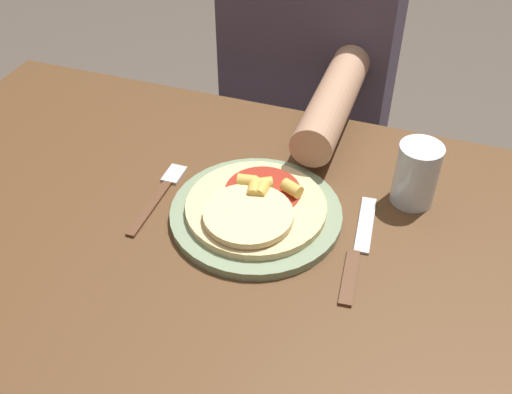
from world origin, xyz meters
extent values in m
cube|color=brown|center=(0.00, 0.00, 0.76)|extent=(1.22, 0.73, 0.03)
cylinder|color=brown|center=(-0.55, 0.31, 0.37)|extent=(0.06, 0.06, 0.74)
cylinder|color=gray|center=(0.02, 0.06, 0.78)|extent=(0.26, 0.26, 0.01)
cylinder|color=#E0C689|center=(0.02, 0.06, 0.79)|extent=(0.21, 0.21, 0.01)
cylinder|color=#9E2819|center=(0.02, 0.09, 0.80)|extent=(0.12, 0.12, 0.00)
cylinder|color=beige|center=(0.02, 0.03, 0.81)|extent=(0.13, 0.13, 0.01)
cylinder|color=gold|center=(-0.01, 0.09, 0.81)|extent=(0.03, 0.02, 0.02)
cylinder|color=gold|center=(0.01, 0.09, 0.81)|extent=(0.04, 0.03, 0.02)
cylinder|color=gold|center=(0.02, 0.08, 0.81)|extent=(0.02, 0.03, 0.02)
cylinder|color=gold|center=(0.06, 0.10, 0.81)|extent=(0.04, 0.03, 0.02)
cylinder|color=gold|center=(0.01, 0.08, 0.81)|extent=(0.03, 0.04, 0.02)
cube|color=brown|center=(-0.14, 0.02, 0.78)|extent=(0.01, 0.13, 0.00)
cube|color=silver|center=(-0.14, 0.11, 0.78)|extent=(0.03, 0.05, 0.00)
cube|color=brown|center=(0.17, -0.01, 0.78)|extent=(0.03, 0.10, 0.00)
cube|color=silver|center=(0.17, 0.10, 0.78)|extent=(0.03, 0.12, 0.00)
cylinder|color=silver|center=(0.23, 0.18, 0.82)|extent=(0.07, 0.07, 0.10)
cylinder|color=#2D2D38|center=(-0.12, 0.58, 0.23)|extent=(0.11, 0.11, 0.46)
cylinder|color=#2D2D38|center=(0.04, 0.58, 0.23)|extent=(0.11, 0.11, 0.46)
cube|color=#4C4256|center=(-0.04, 0.58, 0.72)|extent=(0.35, 0.22, 0.51)
cylinder|color=tan|center=(0.07, 0.32, 0.84)|extent=(0.07, 0.30, 0.07)
camera|label=1|loc=(0.23, -0.57, 1.39)|focal=42.00mm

